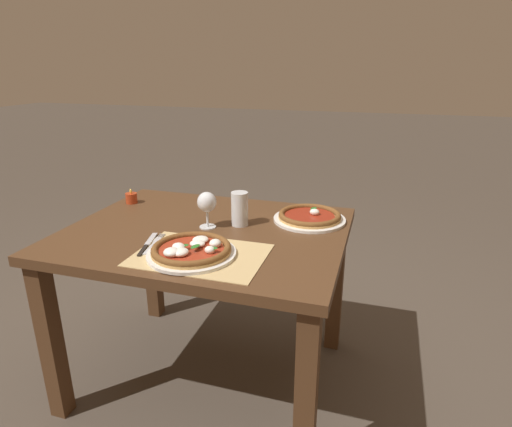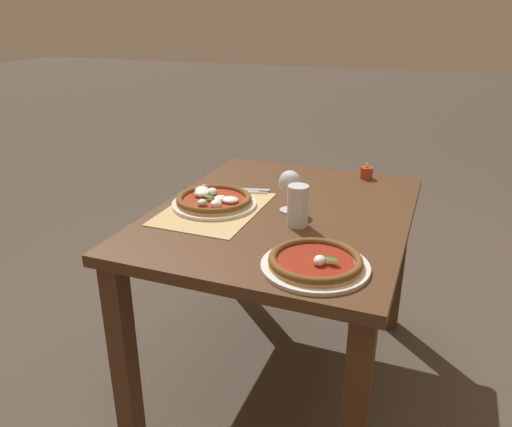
% 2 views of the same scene
% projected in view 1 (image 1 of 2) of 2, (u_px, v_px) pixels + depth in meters
% --- Properties ---
extents(ground_plane, '(24.00, 24.00, 0.00)m').
position_uv_depth(ground_plane, '(212.00, 374.00, 2.03)').
color(ground_plane, '#473D33').
extents(dining_table, '(1.15, 0.91, 0.74)m').
position_uv_depth(dining_table, '(207.00, 254.00, 1.82)').
color(dining_table, '#4C301C').
rests_on(dining_table, ground).
extents(paper_placemat, '(0.47, 0.33, 0.00)m').
position_uv_depth(paper_placemat, '(200.00, 255.00, 1.54)').
color(paper_placemat, tan).
rests_on(paper_placemat, dining_table).
extents(pizza_near, '(0.32, 0.32, 0.05)m').
position_uv_depth(pizza_near, '(191.00, 250.00, 1.53)').
color(pizza_near, silver).
rests_on(pizza_near, paper_placemat).
extents(pizza_far, '(0.32, 0.32, 0.05)m').
position_uv_depth(pizza_far, '(310.00, 217.00, 1.87)').
color(pizza_far, silver).
rests_on(pizza_far, dining_table).
extents(wine_glass, '(0.08, 0.08, 0.16)m').
position_uv_depth(wine_glass, '(208.00, 204.00, 1.77)').
color(wine_glass, silver).
rests_on(wine_glass, dining_table).
extents(pint_glass, '(0.07, 0.07, 0.15)m').
position_uv_depth(pint_glass, '(240.00, 209.00, 1.81)').
color(pint_glass, silver).
rests_on(pint_glass, dining_table).
extents(fork, '(0.05, 0.20, 0.00)m').
position_uv_depth(fork, '(154.00, 244.00, 1.63)').
color(fork, '#B7B7BC').
rests_on(fork, paper_placemat).
extents(knife, '(0.07, 0.21, 0.01)m').
position_uv_depth(knife, '(148.00, 244.00, 1.62)').
color(knife, black).
rests_on(knife, paper_placemat).
extents(votive_candle, '(0.06, 0.06, 0.07)m').
position_uv_depth(votive_candle, '(131.00, 198.00, 2.11)').
color(votive_candle, '#B23819').
rests_on(votive_candle, dining_table).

